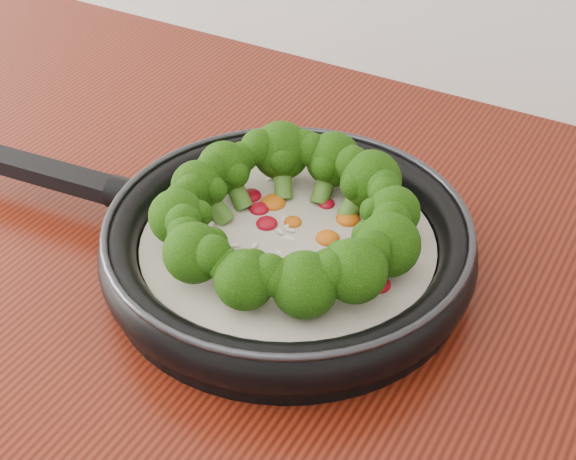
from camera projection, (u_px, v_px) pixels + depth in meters
The scene contains 1 object.
skillet at pixel (287, 237), 0.79m from camera, with size 0.57×0.39×0.10m.
Camera 1 is at (0.37, 0.54, 1.43)m, focal length 52.00 mm.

